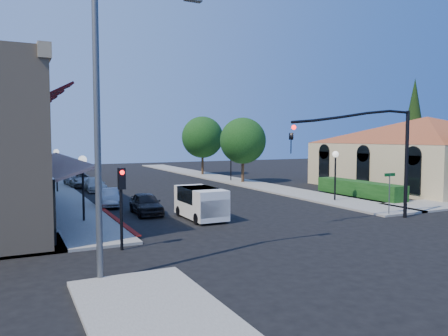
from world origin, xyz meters
name	(u,v)px	position (x,y,z in m)	size (l,w,h in m)	color
ground	(306,237)	(0.00, 0.00, 0.00)	(120.00, 120.00, 0.00)	black
sidewalk_left	(49,186)	(-8.75, 27.00, 0.06)	(3.50, 50.00, 0.12)	gray
sidewalk_right	(220,178)	(8.75, 27.00, 0.06)	(3.50, 50.00, 0.12)	gray
curb_red_strip	(114,220)	(-6.90, 8.00, 0.00)	(0.25, 10.00, 0.06)	maroon
mission_building	(426,146)	(21.99, 11.50, 3.75)	(30.12, 30.12, 6.40)	#CCB986
hedge	(359,197)	(11.70, 9.00, 0.00)	(1.40, 8.00, 1.10)	#113D11
conifer_far	(414,121)	(28.00, 18.00, 6.36)	(3.20, 3.20, 11.00)	#372116
street_tree_a	(243,141)	(8.80, 22.00, 4.19)	(4.56, 4.56, 6.48)	#372116
street_tree_b	(202,137)	(8.80, 32.00, 4.54)	(4.94, 4.94, 7.02)	#372116
signal_mast_arm	(379,146)	(5.86, 1.50, 4.09)	(8.01, 0.39, 6.00)	black
secondary_signal	(122,193)	(-8.00, 1.41, 2.32)	(0.28, 0.42, 3.32)	black
cobra_streetlight	(109,113)	(-9.15, -2.00, 5.27)	(3.60, 0.25, 9.31)	#595B5E
street_name_sign	(389,187)	(7.50, 2.20, 1.70)	(0.80, 0.06, 2.50)	#595B5E
lamppost_left_near	(83,171)	(-8.50, 8.00, 2.74)	(0.44, 0.44, 3.57)	black
lamppost_left_far	(56,159)	(-8.50, 22.00, 2.74)	(0.44, 0.44, 3.57)	black
lamppost_right_near	(335,163)	(8.50, 8.00, 2.74)	(0.44, 0.44, 3.57)	black
lamppost_right_far	(231,155)	(8.50, 24.00, 2.74)	(0.44, 0.44, 3.57)	black
white_van	(201,201)	(-2.51, 6.20, 1.01)	(1.75, 3.93, 1.74)	white
parked_car_a	(146,204)	(-4.80, 9.07, 0.63)	(1.49, 3.71, 1.27)	black
parked_car_b	(108,197)	(-6.20, 13.00, 0.59)	(1.24, 3.56, 1.17)	#A2A4A7
parked_car_c	(95,185)	(-5.55, 21.64, 0.55)	(1.54, 3.78, 1.10)	silver
parked_car_d	(79,179)	(-6.20, 26.00, 0.65)	(2.15, 4.67, 1.30)	gray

